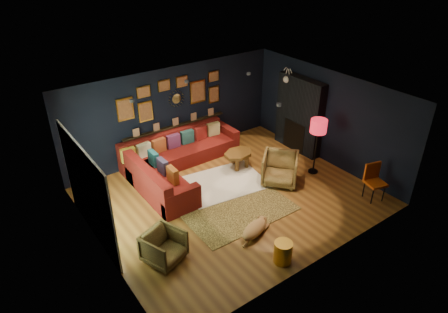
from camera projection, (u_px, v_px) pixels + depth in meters
floor at (232, 197)px, 9.85m from camera, size 6.50×6.50×0.00m
room_walls at (232, 139)px, 9.07m from camera, size 6.50×6.50×6.50m
sectional at (173, 163)px, 10.66m from camera, size 3.41×2.69×0.86m
ledge at (176, 126)px, 11.30m from camera, size 3.20×0.12×0.04m
gallery_wall at (173, 96)px, 10.88m from camera, size 3.15×0.04×1.02m
sunburst_mirror at (176, 99)px, 10.99m from camera, size 0.47×0.16×0.47m
fireplace at (299, 117)px, 11.56m from camera, size 0.31×1.60×2.20m
deer_head at (291, 78)px, 11.43m from camera, size 0.50×0.28×0.45m
sliding_door at (88, 192)px, 8.10m from camera, size 0.06×2.80×2.20m
ceiling_spots at (212, 89)px, 9.16m from camera, size 3.30×2.50×0.06m
shag_rug at (223, 183)px, 10.38m from camera, size 2.29×1.80×0.03m
leopard_rug at (236, 208)px, 9.44m from camera, size 2.55×1.84×0.01m
coffee_table at (238, 155)px, 10.91m from camera, size 0.98×0.79×0.44m
pouf at (165, 188)px, 9.79m from camera, size 0.59×0.59×0.39m
armchair_left at (164, 246)px, 7.79m from camera, size 0.90×0.88×0.73m
armchair_right at (280, 168)px, 10.21m from camera, size 1.18×1.19×0.89m
gold_stool at (283, 252)px, 7.83m from camera, size 0.37×0.37×0.46m
orange_chair at (374, 178)px, 9.59m from camera, size 0.53×0.53×0.92m
floor_lamp at (318, 129)px, 10.24m from camera, size 0.43×0.43×1.55m
dog at (255, 228)px, 8.54m from camera, size 1.21×0.87×0.34m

